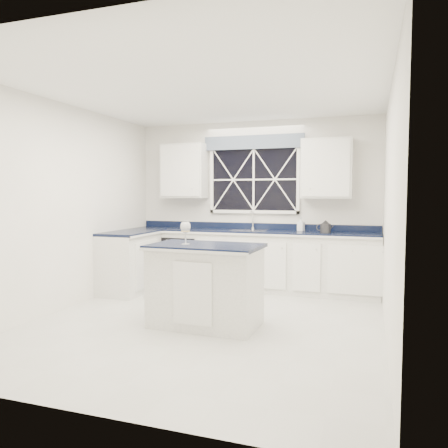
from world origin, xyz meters
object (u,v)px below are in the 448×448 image
(island, at_px, (206,285))
(wine_glass, at_px, (186,228))
(soap_bottle, at_px, (301,224))
(dishwasher, at_px, (186,260))
(kettle, at_px, (325,227))
(faucet, at_px, (253,220))

(island, xyz_separation_m, wine_glass, (-0.21, -0.08, 0.66))
(wine_glass, bearing_deg, island, 19.54)
(island, xyz_separation_m, soap_bottle, (0.75, 2.23, 0.57))
(island, bearing_deg, dishwasher, 120.91)
(wine_glass, bearing_deg, kettle, 57.32)
(faucet, height_order, soap_bottle, faucet)
(faucet, bearing_deg, dishwasher, -169.98)
(kettle, relative_size, wine_glass, 0.96)
(island, bearing_deg, wine_glass, -158.81)
(kettle, xyz_separation_m, wine_glass, (-1.35, -2.11, 0.11))
(kettle, bearing_deg, dishwasher, 176.64)
(island, xyz_separation_m, kettle, (1.14, 2.03, 0.55))
(faucet, xyz_separation_m, island, (0.04, -2.23, -0.62))
(dishwasher, distance_m, kettle, 2.36)
(soap_bottle, bearing_deg, kettle, -26.09)
(kettle, bearing_deg, faucet, 167.31)
(island, height_order, soap_bottle, soap_bottle)
(faucet, relative_size, island, 0.23)
(faucet, bearing_deg, kettle, -9.30)
(island, bearing_deg, kettle, 62.38)
(wine_glass, height_order, soap_bottle, wine_glass)
(faucet, relative_size, kettle, 1.14)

